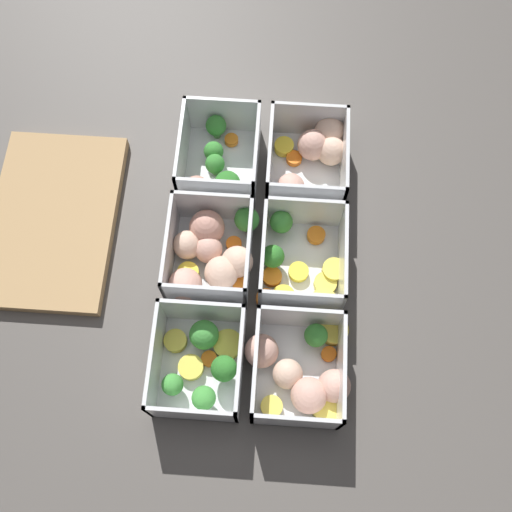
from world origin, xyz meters
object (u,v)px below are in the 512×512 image
Objects in this scene: container_far_right at (217,161)px; container_far_center at (211,254)px; container_near_center at (299,261)px; container_near_left at (301,372)px; container_far_left at (201,362)px; container_near_right at (312,156)px.

container_far_center is at bearing -178.44° from container_far_right.
container_near_center is 1.04× the size of container_far_right.
container_near_left is 1.06× the size of container_far_right.
container_far_left and container_far_center have the same top height.
container_near_center and container_far_right have the same top height.
container_near_center is 0.17m from container_near_right.
container_far_left is 0.30m from container_far_right.
container_far_center is at bearing 140.74° from container_near_right.
container_near_right is at bearing -22.91° from container_far_left.
container_near_right and container_far_right have the same top height.
container_far_right is (0.30, 0.01, 0.00)m from container_far_left.
container_far_center is (0.00, 0.12, 0.00)m from container_near_center.
container_far_left is at bearing -178.89° from container_far_right.
container_near_left and container_far_right have the same top height.
container_near_center is at bearing 175.59° from container_near_right.
container_far_center is at bearing 40.30° from container_near_left.
container_far_left is at bearing 140.94° from container_near_center.
container_near_left and container_far_center have the same top height.
container_far_right is at bearing 97.96° from container_near_right.
container_near_left and container_far_left have the same top height.
container_near_center is at bearing -139.46° from container_far_right.
container_near_center is 0.20m from container_far_right.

